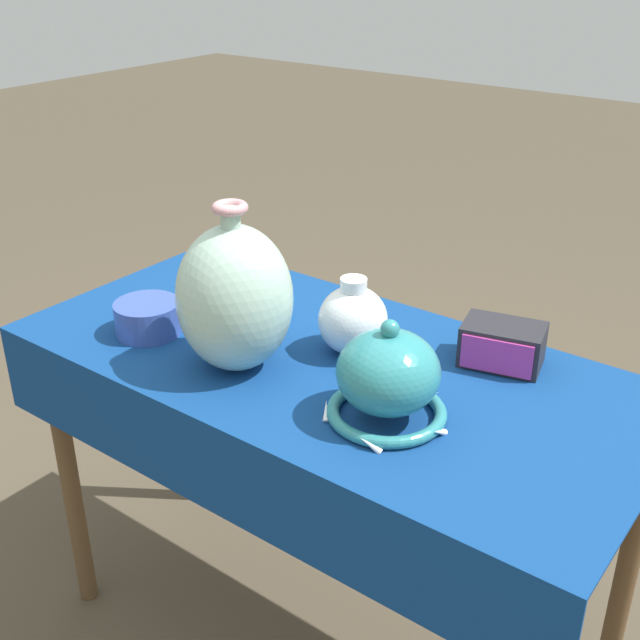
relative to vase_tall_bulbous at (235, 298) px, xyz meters
name	(u,v)px	position (x,y,z in m)	size (l,w,h in m)	color
display_table	(324,399)	(0.12, 0.11, -0.23)	(1.27, 0.62, 0.78)	brown
vase_tall_bulbous	(235,298)	(0.00, 0.00, 0.00)	(0.22, 0.22, 0.33)	#A8CCB7
vase_dome_bell	(388,379)	(0.33, 0.02, -0.07)	(0.21, 0.22, 0.19)	teal
mosaic_tile_box	(502,345)	(0.40, 0.31, -0.10)	(0.17, 0.14, 0.08)	#232328
pot_squat_cobalt	(148,318)	(-0.24, -0.01, -0.11)	(0.14, 0.14, 0.07)	#3851A8
jar_round_porcelain	(353,319)	(0.14, 0.18, -0.07)	(0.14, 0.14, 0.16)	white
bowl_shallow_ivory	(245,303)	(-0.13, 0.17, -0.11)	(0.16, 0.16, 0.07)	white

